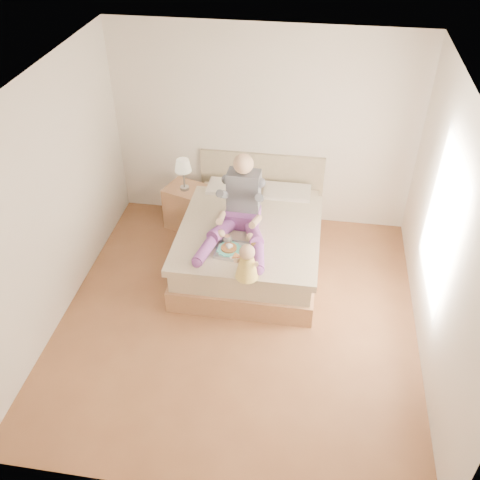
# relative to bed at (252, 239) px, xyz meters

# --- Properties ---
(room) EXTENTS (4.02, 4.22, 2.71)m
(room) POSITION_rel_bed_xyz_m (0.08, -1.08, 1.19)
(room) COLOR brown
(room) RESTS_ON ground
(bed) EXTENTS (1.70, 2.18, 1.00)m
(bed) POSITION_rel_bed_xyz_m (0.00, 0.00, 0.00)
(bed) COLOR #976A46
(bed) RESTS_ON ground
(nightstand) EXTENTS (0.61, 0.58, 0.61)m
(nightstand) POSITION_rel_bed_xyz_m (-1.00, 0.61, -0.01)
(nightstand) COLOR #976A46
(nightstand) RESTS_ON ground
(lamp) EXTENTS (0.22, 0.22, 0.45)m
(lamp) POSITION_rel_bed_xyz_m (-0.99, 0.57, 0.63)
(lamp) COLOR #B1B3B8
(lamp) RESTS_ON nightstand
(adult) EXTENTS (0.82, 1.16, 0.96)m
(adult) POSITION_rel_bed_xyz_m (-0.11, -0.24, 0.57)
(adult) COLOR #6C327F
(adult) RESTS_ON bed
(tray) EXTENTS (0.50, 0.41, 0.13)m
(tray) POSITION_rel_bed_xyz_m (-0.08, -0.65, 0.32)
(tray) COLOR #B1B3B8
(tray) RESTS_ON bed
(baby) EXTENTS (0.28, 0.38, 0.42)m
(baby) POSITION_rel_bed_xyz_m (0.09, -1.05, 0.46)
(baby) COLOR #FFDA50
(baby) RESTS_ON bed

